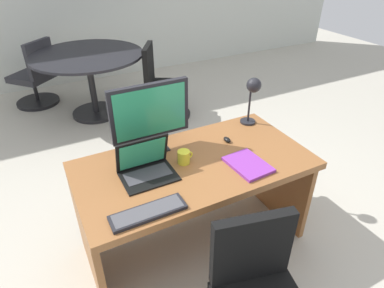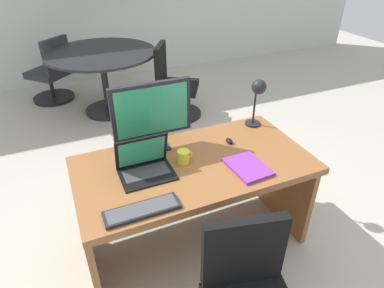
# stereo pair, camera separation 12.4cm
# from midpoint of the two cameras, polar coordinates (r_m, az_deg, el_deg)

# --- Properties ---
(ground) EXTENTS (12.00, 12.00, 0.00)m
(ground) POSITION_cam_midpoint_polar(r_m,az_deg,el_deg) (3.76, -7.92, -0.17)
(ground) COLOR #B7B2A3
(desk) EXTENTS (1.54, 0.80, 0.73)m
(desk) POSITION_cam_midpoint_polar(r_m,az_deg,el_deg) (2.32, 1.53, -6.58)
(desk) COLOR brown
(desk) RESTS_ON ground
(monitor) EXTENTS (0.54, 0.16, 0.48)m
(monitor) POSITION_cam_midpoint_polar(r_m,az_deg,el_deg) (2.20, -5.28, 5.44)
(monitor) COLOR black
(monitor) RESTS_ON desk
(laptop) EXTENTS (0.33, 0.25, 0.24)m
(laptop) POSITION_cam_midpoint_polar(r_m,az_deg,el_deg) (2.08, -6.52, -2.97)
(laptop) COLOR black
(laptop) RESTS_ON desk
(keyboard) EXTENTS (0.41, 0.12, 0.02)m
(keyboard) POSITION_cam_midpoint_polar(r_m,az_deg,el_deg) (1.83, -6.58, -11.17)
(keyboard) COLOR black
(keyboard) RESTS_ON desk
(mouse) EXTENTS (0.04, 0.07, 0.03)m
(mouse) POSITION_cam_midpoint_polar(r_m,az_deg,el_deg) (2.39, 7.88, 0.49)
(mouse) COLOR black
(mouse) RESTS_ON desk
(desk_lamp) EXTENTS (0.12, 0.15, 0.38)m
(desk_lamp) POSITION_cam_midpoint_polar(r_m,az_deg,el_deg) (2.53, 12.59, 8.49)
(desk_lamp) COLOR black
(desk_lamp) RESTS_ON desk
(book) EXTENTS (0.23, 0.30, 0.02)m
(book) POSITION_cam_midpoint_polar(r_m,az_deg,el_deg) (2.16, 11.11, -3.86)
(book) COLOR purple
(book) RESTS_ON desk
(coffee_mug) EXTENTS (0.11, 0.08, 0.09)m
(coffee_mug) POSITION_cam_midpoint_polar(r_m,az_deg,el_deg) (2.15, 0.20, -2.21)
(coffee_mug) COLOR yellow
(coffee_mug) RESTS_ON desk
(meeting_table) EXTENTS (1.33, 1.33, 0.79)m
(meeting_table) POSITION_cam_midpoint_polar(r_m,az_deg,el_deg) (4.36, -14.20, 12.62)
(meeting_table) COLOR black
(meeting_table) RESTS_ON ground
(meeting_chair_near) EXTENTS (0.64, 0.63, 0.91)m
(meeting_chair_near) POSITION_cam_midpoint_polar(r_m,az_deg,el_deg) (4.23, -2.26, 9.37)
(meeting_chair_near) COLOR black
(meeting_chair_near) RESTS_ON ground
(meeting_chair_far) EXTENTS (0.65, 0.66, 0.88)m
(meeting_chair_far) POSITION_cam_midpoint_polar(r_m,az_deg,el_deg) (5.02, -22.09, 10.68)
(meeting_chair_far) COLOR black
(meeting_chair_far) RESTS_ON ground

